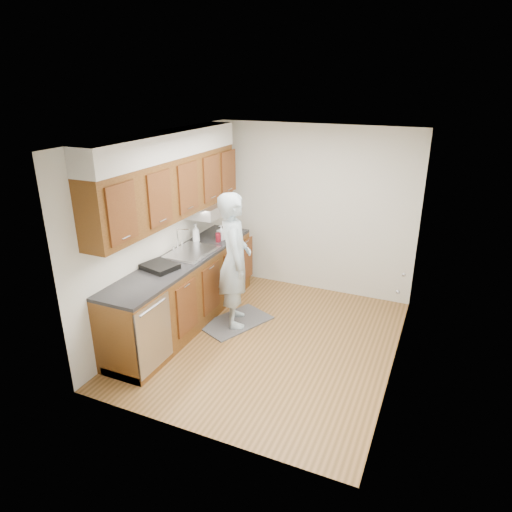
{
  "coord_description": "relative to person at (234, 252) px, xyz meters",
  "views": [
    {
      "loc": [
        1.84,
        -4.59,
        3.09
      ],
      "look_at": [
        -0.29,
        0.25,
        1.02
      ],
      "focal_mm": 32.0,
      "sensor_mm": 36.0,
      "label": 1
    }
  ],
  "objects": [
    {
      "name": "floor",
      "position": [
        0.59,
        -0.26,
        -1.03
      ],
      "size": [
        3.5,
        3.5,
        0.0
      ],
      "primitive_type": "plane",
      "color": "olive",
      "rests_on": "ground"
    },
    {
      "name": "soda_can",
      "position": [
        -0.49,
        0.47,
        -0.02
      ],
      "size": [
        0.09,
        0.09,
        0.13
      ],
      "primitive_type": "cylinder",
      "rotation": [
        0.0,
        0.0,
        -0.3
      ],
      "color": "#AF1E31",
      "rests_on": "counter"
    },
    {
      "name": "upper_cabinets",
      "position": [
        -0.74,
        -0.21,
        0.92
      ],
      "size": [
        0.47,
        2.8,
        1.21
      ],
      "color": "brown",
      "rests_on": "wall_left"
    },
    {
      "name": "closet_door",
      "position": [
        2.08,
        0.04,
        -0.0
      ],
      "size": [
        0.02,
        1.22,
        2.05
      ],
      "primitive_type": "cube",
      "color": "silver",
      "rests_on": "wall_right"
    },
    {
      "name": "dish_rack",
      "position": [
        -0.67,
        -0.68,
        -0.06
      ],
      "size": [
        0.46,
        0.41,
        0.06
      ],
      "primitive_type": "cube",
      "rotation": [
        0.0,
        0.0,
        -0.25
      ],
      "color": "black",
      "rests_on": "counter"
    },
    {
      "name": "wall_left",
      "position": [
        -0.91,
        -0.26,
        0.22
      ],
      "size": [
        0.02,
        3.5,
        2.5
      ],
      "primitive_type": "cube",
      "color": "silver",
      "rests_on": "floor"
    },
    {
      "name": "floor_mat",
      "position": [
        0.0,
        0.0,
        -1.02
      ],
      "size": [
        0.88,
        1.08,
        0.02
      ],
      "primitive_type": "cube",
      "rotation": [
        0.0,
        0.0,
        -0.42
      ],
      "color": "#5C5C5E",
      "rests_on": "floor"
    },
    {
      "name": "person",
      "position": [
        0.0,
        0.0,
        0.0
      ],
      "size": [
        0.76,
        0.85,
        2.02
      ],
      "primitive_type": "imported",
      "rotation": [
        0.0,
        0.0,
        2.09
      ],
      "color": "#A6BDCA",
      "rests_on": "floor_mat"
    },
    {
      "name": "ceiling",
      "position": [
        0.59,
        -0.26,
        1.47
      ],
      "size": [
        3.5,
        3.5,
        0.0
      ],
      "primitive_type": "plane",
      "rotation": [
        3.14,
        0.0,
        0.0
      ],
      "color": "white",
      "rests_on": "wall_left"
    },
    {
      "name": "soap_bottle_b",
      "position": [
        -0.48,
        0.57,
        0.02
      ],
      "size": [
        0.12,
        0.12,
        0.21
      ],
      "primitive_type": "imported",
      "rotation": [
        0.0,
        0.0,
        -0.32
      ],
      "color": "white",
      "rests_on": "counter"
    },
    {
      "name": "wall_right",
      "position": [
        2.09,
        -0.26,
        0.22
      ],
      "size": [
        0.02,
        3.5,
        2.5
      ],
      "primitive_type": "cube",
      "color": "silver",
      "rests_on": "floor"
    },
    {
      "name": "wall_back",
      "position": [
        0.59,
        1.49,
        0.22
      ],
      "size": [
        3.0,
        0.02,
        2.5
      ],
      "primitive_type": "cube",
      "color": "silver",
      "rests_on": "floor"
    },
    {
      "name": "soap_bottle_c",
      "position": [
        -0.48,
        0.78,
        -0.01
      ],
      "size": [
        0.17,
        0.17,
        0.16
      ],
      "primitive_type": "imported",
      "rotation": [
        0.0,
        0.0,
        0.6
      ],
      "color": "white",
      "rests_on": "counter"
    },
    {
      "name": "soap_bottle_a",
      "position": [
        -0.76,
        0.33,
        0.05
      ],
      "size": [
        0.12,
        0.12,
        0.27
      ],
      "primitive_type": "imported",
      "rotation": [
        0.0,
        0.0,
        -0.11
      ],
      "color": "white",
      "rests_on": "counter"
    },
    {
      "name": "counter",
      "position": [
        -0.61,
        -0.26,
        -0.54
      ],
      "size": [
        0.64,
        2.8,
        1.3
      ],
      "color": "brown",
      "rests_on": "floor"
    }
  ]
}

